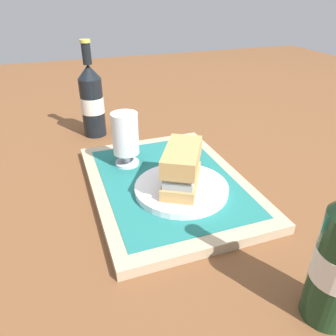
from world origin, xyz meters
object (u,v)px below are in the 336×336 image
(plate, at_px, (181,188))
(beer_bottle, at_px, (92,100))
(sandwich, at_px, (182,166))
(beer_glass, at_px, (126,138))

(plate, bearing_deg, beer_bottle, 15.64)
(sandwich, relative_size, beer_bottle, 0.54)
(plate, xyz_separation_m, sandwich, (0.00, -0.00, 0.05))
(beer_glass, relative_size, beer_bottle, 0.47)
(plate, relative_size, beer_bottle, 0.71)
(sandwich, xyz_separation_m, beer_bottle, (0.40, 0.11, 0.03))
(sandwich, distance_m, beer_glass, 0.17)
(beer_glass, height_order, beer_bottle, beer_bottle)
(plate, height_order, beer_bottle, beer_bottle)
(beer_glass, bearing_deg, sandwich, -152.41)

